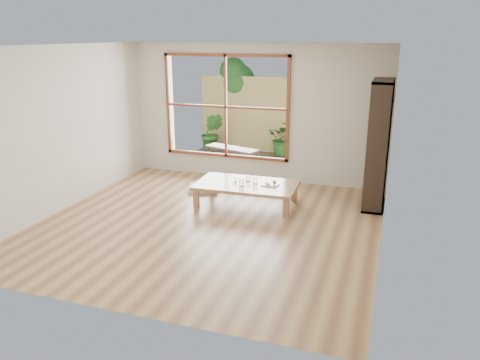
# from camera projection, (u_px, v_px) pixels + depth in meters

# --- Properties ---
(ground) EXTENTS (5.00, 5.00, 0.00)m
(ground) POSITION_uv_depth(u_px,v_px,m) (209.00, 223.00, 7.09)
(ground) COLOR tan
(ground) RESTS_ON ground
(low_table) EXTENTS (1.70, 0.99, 0.36)m
(low_table) POSITION_uv_depth(u_px,v_px,m) (247.00, 186.00, 7.80)
(low_table) COLOR #AA8152
(low_table) RESTS_ON ground
(floor_cushion) EXTENTS (0.68, 0.68, 0.08)m
(floor_cushion) POSITION_uv_depth(u_px,v_px,m) (204.00, 188.00, 8.61)
(floor_cushion) COLOR beige
(floor_cushion) RESTS_ON ground
(bookshelf) EXTENTS (0.33, 0.93, 2.07)m
(bookshelf) POSITION_uv_depth(u_px,v_px,m) (378.00, 145.00, 7.56)
(bookshelf) COLOR black
(bookshelf) RESTS_ON ground
(glass_tall) EXTENTS (0.07, 0.07, 0.13)m
(glass_tall) POSITION_uv_depth(u_px,v_px,m) (241.00, 183.00, 7.62)
(glass_tall) COLOR silver
(glass_tall) RESTS_ON low_table
(glass_mid) EXTENTS (0.07, 0.07, 0.10)m
(glass_mid) POSITION_uv_depth(u_px,v_px,m) (255.00, 181.00, 7.76)
(glass_mid) COLOR silver
(glass_mid) RESTS_ON low_table
(glass_short) EXTENTS (0.08, 0.08, 0.10)m
(glass_short) POSITION_uv_depth(u_px,v_px,m) (248.00, 178.00, 7.89)
(glass_short) COLOR silver
(glass_short) RESTS_ON low_table
(glass_small) EXTENTS (0.06, 0.06, 0.07)m
(glass_small) POSITION_uv_depth(u_px,v_px,m) (235.00, 180.00, 7.84)
(glass_small) COLOR silver
(glass_small) RESTS_ON low_table
(food_tray) EXTENTS (0.28, 0.22, 0.08)m
(food_tray) POSITION_uv_depth(u_px,v_px,m) (271.00, 184.00, 7.68)
(food_tray) COLOR white
(food_tray) RESTS_ON low_table
(deck) EXTENTS (2.80, 2.00, 0.05)m
(deck) POSITION_uv_depth(u_px,v_px,m) (244.00, 162.00, 10.50)
(deck) COLOR #382F28
(deck) RESTS_ON ground
(garden_bench) EXTENTS (1.26, 0.69, 0.38)m
(garden_bench) POSITION_uv_depth(u_px,v_px,m) (232.00, 150.00, 10.09)
(garden_bench) COLOR black
(garden_bench) RESTS_ON deck
(bamboo_fence) EXTENTS (2.80, 0.06, 1.80)m
(bamboo_fence) POSITION_uv_depth(u_px,v_px,m) (257.00, 115.00, 11.13)
(bamboo_fence) COLOR tan
(bamboo_fence) RESTS_ON ground
(shrub_right) EXTENTS (0.88, 0.81, 0.82)m
(shrub_right) POSITION_uv_depth(u_px,v_px,m) (284.00, 138.00, 10.87)
(shrub_right) COLOR #2C5D22
(shrub_right) RESTS_ON deck
(shrub_left) EXTENTS (0.58, 0.49, 0.96)m
(shrub_left) POSITION_uv_depth(u_px,v_px,m) (212.00, 133.00, 11.09)
(shrub_left) COLOR #2C5D22
(shrub_left) RESTS_ON deck
(garden_tree) EXTENTS (1.04, 0.85, 2.22)m
(garden_tree) POSITION_uv_depth(u_px,v_px,m) (234.00, 82.00, 11.39)
(garden_tree) COLOR #4C3D2D
(garden_tree) RESTS_ON ground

